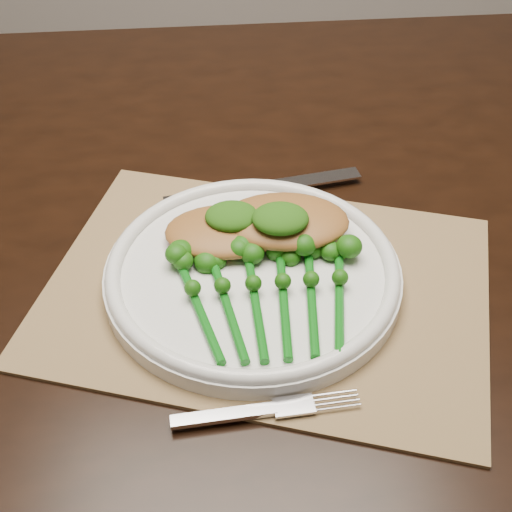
{
  "coord_description": "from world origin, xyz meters",
  "views": [
    {
      "loc": [
        -0.07,
        -0.54,
        1.25
      ],
      "look_at": [
        -0.07,
        -0.02,
        0.78
      ],
      "focal_mm": 50.0,
      "sensor_mm": 36.0,
      "label": 1
    }
  ],
  "objects_px": {
    "dining_table": "(238,381)",
    "placemat": "(267,288)",
    "broccolini_bundle": "(270,304)",
    "chicken_fillet_left": "(224,231)",
    "dinner_plate": "(253,272)"
  },
  "relations": [
    {
      "from": "dining_table",
      "to": "placemat",
      "type": "height_order",
      "value": "placemat"
    },
    {
      "from": "dining_table",
      "to": "broccolini_bundle",
      "type": "bearing_deg",
      "value": -84.93
    },
    {
      "from": "placemat",
      "to": "broccolini_bundle",
      "type": "relative_size",
      "value": 2.32
    },
    {
      "from": "placemat",
      "to": "chicken_fillet_left",
      "type": "distance_m",
      "value": 0.07
    },
    {
      "from": "chicken_fillet_left",
      "to": "placemat",
      "type": "bearing_deg",
      "value": -51.21
    },
    {
      "from": "dinner_plate",
      "to": "broccolini_bundle",
      "type": "height_order",
      "value": "broccolini_bundle"
    },
    {
      "from": "placemat",
      "to": "chicken_fillet_left",
      "type": "bearing_deg",
      "value": 143.75
    },
    {
      "from": "dinner_plate",
      "to": "chicken_fillet_left",
      "type": "bearing_deg",
      "value": 124.01
    },
    {
      "from": "dinner_plate",
      "to": "chicken_fillet_left",
      "type": "xyz_separation_m",
      "value": [
        -0.03,
        0.04,
        0.02
      ]
    },
    {
      "from": "broccolini_bundle",
      "to": "chicken_fillet_left",
      "type": "bearing_deg",
      "value": 109.31
    },
    {
      "from": "chicken_fillet_left",
      "to": "dining_table",
      "type": "bearing_deg",
      "value": 86.28
    },
    {
      "from": "dining_table",
      "to": "placemat",
      "type": "bearing_deg",
      "value": -82.92
    },
    {
      "from": "dinner_plate",
      "to": "placemat",
      "type": "bearing_deg",
      "value": -28.18
    },
    {
      "from": "dining_table",
      "to": "dinner_plate",
      "type": "bearing_deg",
      "value": -86.98
    },
    {
      "from": "placemat",
      "to": "chicken_fillet_left",
      "type": "relative_size",
      "value": 3.53
    }
  ]
}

